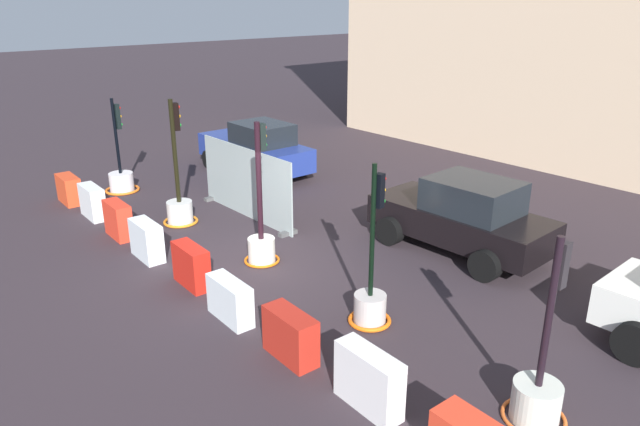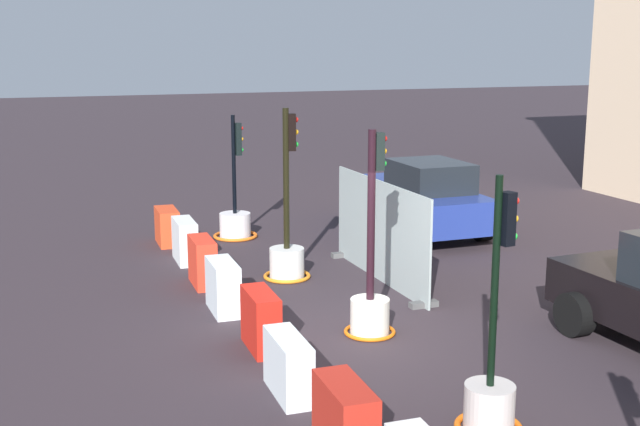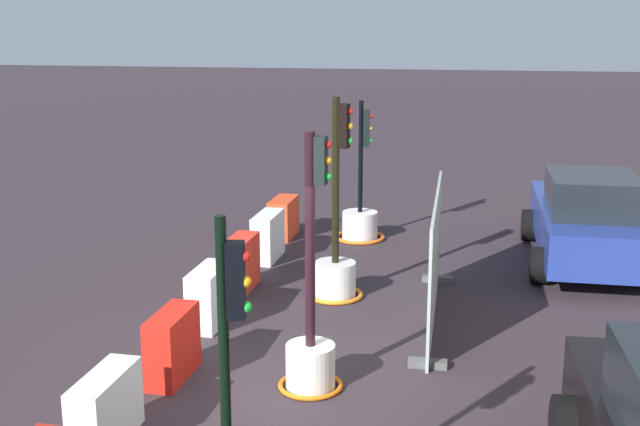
# 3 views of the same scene
# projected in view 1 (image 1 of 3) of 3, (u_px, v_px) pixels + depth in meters

# --- Properties ---
(ground_plane) EXTENTS (120.00, 120.00, 0.00)m
(ground_plane) POSITION_uv_depth(u_px,v_px,m) (243.00, 267.00, 12.82)
(ground_plane) COLOR #2F262B
(traffic_light_0) EXTENTS (1.01, 1.01, 2.79)m
(traffic_light_0) POSITION_uv_depth(u_px,v_px,m) (121.00, 179.00, 17.66)
(traffic_light_0) COLOR silver
(traffic_light_0) RESTS_ON ground_plane
(traffic_light_1) EXTENTS (0.89, 0.89, 3.20)m
(traffic_light_1) POSITION_uv_depth(u_px,v_px,m) (179.00, 203.00, 15.12)
(traffic_light_1) COLOR silver
(traffic_light_1) RESTS_ON ground_plane
(traffic_light_2) EXTENTS (0.79, 0.79, 3.13)m
(traffic_light_2) POSITION_uv_depth(u_px,v_px,m) (261.00, 238.00, 12.88)
(traffic_light_2) COLOR silver
(traffic_light_2) RESTS_ON ground_plane
(traffic_light_3) EXTENTS (0.78, 0.78, 2.97)m
(traffic_light_3) POSITION_uv_depth(u_px,v_px,m) (370.00, 300.00, 10.48)
(traffic_light_3) COLOR #B8AFAC
(traffic_light_3) RESTS_ON ground_plane
(traffic_light_4) EXTENTS (0.89, 0.89, 2.75)m
(traffic_light_4) POSITION_uv_depth(u_px,v_px,m) (538.00, 392.00, 8.06)
(traffic_light_4) COLOR silver
(traffic_light_4) RESTS_ON ground_plane
(construction_barrier_0) EXTENTS (1.01, 0.47, 0.79)m
(construction_barrier_0) POSITION_uv_depth(u_px,v_px,m) (69.00, 189.00, 16.64)
(construction_barrier_0) COLOR red
(construction_barrier_0) RESTS_ON ground_plane
(construction_barrier_1) EXTENTS (1.05, 0.42, 0.86)m
(construction_barrier_1) POSITION_uv_depth(u_px,v_px,m) (92.00, 202.00, 15.52)
(construction_barrier_1) COLOR silver
(construction_barrier_1) RESTS_ON ground_plane
(construction_barrier_2) EXTENTS (0.98, 0.41, 0.87)m
(construction_barrier_2) POSITION_uv_depth(u_px,v_px,m) (118.00, 220.00, 14.26)
(construction_barrier_2) COLOR red
(construction_barrier_2) RESTS_ON ground_plane
(construction_barrier_3) EXTENTS (1.02, 0.44, 0.85)m
(construction_barrier_3) POSITION_uv_depth(u_px,v_px,m) (147.00, 240.00, 13.10)
(construction_barrier_3) COLOR silver
(construction_barrier_3) RESTS_ON ground_plane
(construction_barrier_4) EXTENTS (1.01, 0.41, 0.86)m
(construction_barrier_4) POSITION_uv_depth(u_px,v_px,m) (191.00, 266.00, 11.85)
(construction_barrier_4) COLOR red
(construction_barrier_4) RESTS_ON ground_plane
(construction_barrier_5) EXTENTS (1.09, 0.41, 0.77)m
(construction_barrier_5) POSITION_uv_depth(u_px,v_px,m) (230.00, 300.00, 10.60)
(construction_barrier_5) COLOR silver
(construction_barrier_5) RESTS_ON ground_plane
(construction_barrier_6) EXTENTS (1.04, 0.46, 0.82)m
(construction_barrier_6) POSITION_uv_depth(u_px,v_px,m) (290.00, 336.00, 9.46)
(construction_barrier_6) COLOR #B12317
(construction_barrier_6) RESTS_ON ground_plane
(construction_barrier_7) EXTENTS (1.11, 0.41, 0.91)m
(construction_barrier_7) POSITION_uv_depth(u_px,v_px,m) (369.00, 380.00, 8.29)
(construction_barrier_7) COLOR silver
(construction_barrier_7) RESTS_ON ground_plane
(car_blue_estate) EXTENTS (4.48, 2.09, 1.72)m
(car_blue_estate) POSITION_uv_depth(u_px,v_px,m) (256.00, 148.00, 19.36)
(car_blue_estate) COLOR navy
(car_blue_estate) RESTS_ON ground_plane
(car_black_sedan) EXTENTS (4.21, 2.20, 1.75)m
(car_black_sedan) POSITION_uv_depth(u_px,v_px,m) (463.00, 216.00, 13.32)
(car_black_sedan) COLOR black
(car_black_sedan) RESTS_ON ground_plane
(site_fence_panel) EXTENTS (3.91, 0.50, 1.88)m
(site_fence_panel) POSITION_uv_depth(u_px,v_px,m) (246.00, 184.00, 15.45)
(site_fence_panel) COLOR #92A19F
(site_fence_panel) RESTS_ON ground_plane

